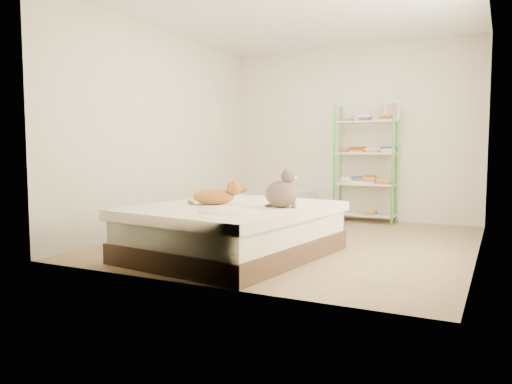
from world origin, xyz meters
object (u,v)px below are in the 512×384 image
Objects in this scene: cardboard_box at (303,218)px; shelf_unit at (366,162)px; grey_cat at (281,188)px; bed at (234,230)px; orange_cat at (213,195)px; white_bin at (301,204)px.

shelf_unit is at bearing 83.32° from cardboard_box.
shelf_unit is at bearing -22.72° from grey_cat.
orange_cat reaches higher than bed.
orange_cat is 1.32× the size of grey_cat.
orange_cat is 1.19× the size of white_bin.
shelf_unit is 4.18× the size of white_bin.
grey_cat is 1.89m from cardboard_box.
shelf_unit is (0.59, 2.91, 0.63)m from bed.
grey_cat is at bearing -56.10° from cardboard_box.
white_bin is at bearing 131.52° from cardboard_box.
orange_cat is 0.29× the size of shelf_unit.
orange_cat is at bearing -78.53° from cardboard_box.
cardboard_box is at bearing 96.16° from bed.
grey_cat reaches higher than cardboard_box.
grey_cat is at bearing -91.75° from shelf_unit.
grey_cat is (0.51, 0.03, 0.44)m from bed.
white_bin is at bearing 77.38° from orange_cat.
cardboard_box is 1.18m from white_bin.
bed is at bearing -101.53° from shelf_unit.
shelf_unit reaches higher than white_bin.
bed is 5.25× the size of white_bin.
cardboard_box is 1.34× the size of white_bin.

